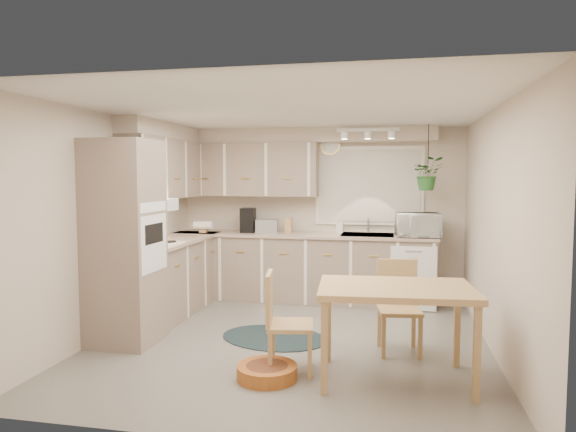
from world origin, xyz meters
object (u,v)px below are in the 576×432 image
Objects in this scene: dining_table at (395,333)px; chair_back at (399,308)px; braided_rug at (274,337)px; pet_bed at (267,372)px; microwave at (418,222)px; chair_left at (291,322)px.

dining_table is 0.70m from chair_back.
pet_bed is at bearing -80.12° from braided_rug.
pet_bed is at bearing -122.82° from microwave.
microwave reaches higher than dining_table.
chair_back is at bearing -104.10° from microwave.
microwave is at bearing 46.32° from braided_rug.
chair_left is at bearing -68.23° from braided_rug.
chair_back is at bearing -8.84° from braided_rug.
chair_back is 1.39m from braided_rug.
chair_back is at bearing 86.31° from dining_table.
chair_back is 1.48m from pet_bed.
microwave is at bearing 63.44° from pet_bed.
dining_table is at bearing -102.97° from microwave.
chair_back is 0.77× the size of braided_rug.
braided_rug is 2.52m from microwave.
pet_bed is (-1.07, -0.20, -0.34)m from dining_table.
braided_rug is at bearing -16.94° from chair_back.
chair_back is (0.04, 0.69, 0.05)m from dining_table.
braided_rug is at bearing -139.94° from microwave.
dining_table is at bearing -35.42° from braided_rug.
chair_left is 1.57× the size of microwave.
chair_left is 0.99× the size of chair_back.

